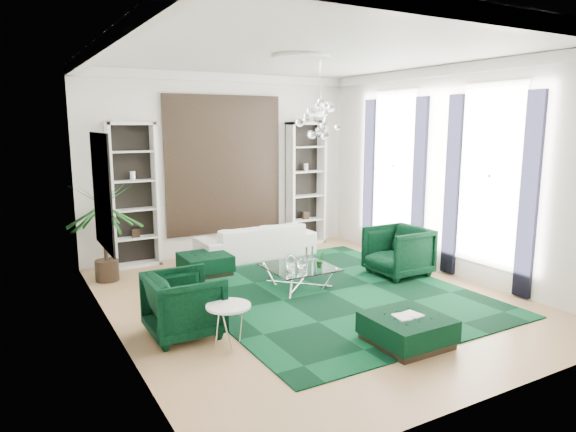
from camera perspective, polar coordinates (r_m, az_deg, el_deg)
floor at (r=8.37m, az=2.43°, el=-9.15°), size 6.00×7.00×0.02m
ceiling at (r=7.96m, az=2.65°, el=17.76°), size 6.00×7.00×0.02m
wall_back at (r=11.06m, az=-7.23°, el=5.67°), size 6.00×0.02×3.80m
wall_front at (r=5.34m, az=23.01°, el=0.06°), size 6.00×0.02×3.80m
wall_left at (r=6.84m, az=-19.36°, el=2.38°), size 0.02×7.00×3.80m
wall_right at (r=9.87m, az=17.55°, el=4.73°), size 0.02×7.00×3.80m
crown_molding at (r=7.95m, az=2.64°, el=16.97°), size 6.00×7.00×0.18m
ceiling_medallion at (r=8.21m, az=1.48°, el=17.26°), size 0.90×0.90×0.05m
tapestry at (r=11.01m, az=-7.13°, el=5.65°), size 2.50×0.06×2.80m
shelving_left at (r=10.33m, az=-16.78°, el=2.21°), size 0.90×0.38×2.80m
shelving_right at (r=11.81m, az=1.99°, el=3.60°), size 0.90×0.38×2.80m
painting at (r=7.44m, az=-19.88°, el=2.55°), size 0.04×1.30×1.60m
window_near at (r=9.27m, az=21.54°, el=4.16°), size 0.03×1.10×2.90m
curtain_near_a at (r=8.80m, az=25.23°, el=1.97°), size 0.07×0.30×3.25m
curtain_near_b at (r=9.77m, az=17.77°, el=3.20°), size 0.07×0.30×3.25m
window_far at (r=10.93m, az=11.71°, el=5.49°), size 0.03×1.10×2.90m
curtain_far_a at (r=10.36m, az=14.36°, el=3.74°), size 0.07×0.30×3.25m
curtain_far_b at (r=11.52m, az=8.97°, el=4.56°), size 0.07×0.30×3.25m
rug at (r=8.63m, az=4.52°, el=-8.42°), size 4.20×5.00×0.02m
sofa at (r=10.72m, az=-3.60°, el=-2.77°), size 2.43×0.95×0.71m
armchair_left at (r=6.97m, az=-11.47°, el=-9.60°), size 0.93×0.91×0.85m
armchair_right at (r=9.65m, az=12.14°, el=-3.86°), size 1.00×0.97×0.91m
coffee_table at (r=8.80m, az=1.24°, el=-6.79°), size 1.10×1.10×0.38m
ottoman_side at (r=9.69m, az=-9.19°, el=-5.31°), size 0.86×0.86×0.38m
ottoman_front at (r=6.83m, az=13.08°, el=-12.26°), size 0.93×0.93×0.37m
book at (r=6.75m, az=13.15°, el=-10.70°), size 0.37×0.25×0.03m
side_table at (r=6.59m, az=-6.59°, el=-12.11°), size 0.56×0.56×0.54m
palm at (r=9.54m, az=-19.80°, el=-0.31°), size 1.40×1.40×2.24m
chandelier at (r=8.10m, az=3.54°, el=10.81°), size 0.72×0.72×0.65m
table_plant at (r=8.66m, az=3.60°, el=-4.86°), size 0.15×0.12×0.27m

